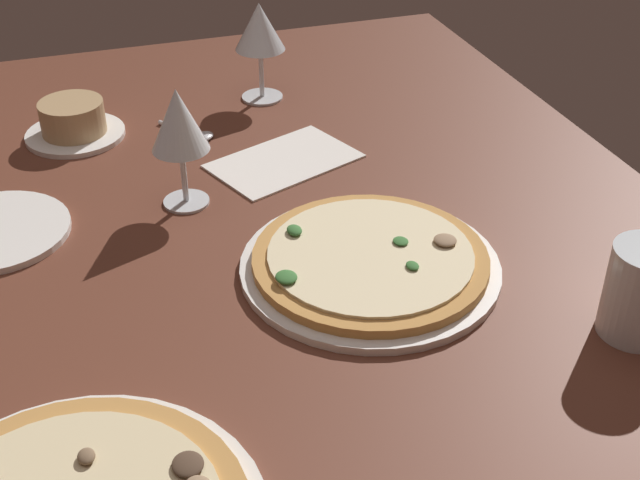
% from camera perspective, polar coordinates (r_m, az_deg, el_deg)
% --- Properties ---
extents(dining_table, '(1.50, 1.10, 0.04)m').
position_cam_1_polar(dining_table, '(1.06, -3.20, -1.65)').
color(dining_table, brown).
rests_on(dining_table, ground).
extents(pizza_main, '(0.31, 0.31, 0.03)m').
position_cam_1_polar(pizza_main, '(1.01, 3.36, -1.46)').
color(pizza_main, white).
rests_on(pizza_main, dining_table).
extents(ramekin_on_saucer, '(0.15, 0.15, 0.06)m').
position_cam_1_polar(ramekin_on_saucer, '(1.36, -16.14, 7.58)').
color(ramekin_on_saucer, white).
rests_on(ramekin_on_saucer, dining_table).
extents(wine_glass_far, '(0.08, 0.08, 0.16)m').
position_cam_1_polar(wine_glass_far, '(1.11, -9.42, 7.73)').
color(wine_glass_far, silver).
rests_on(wine_glass_far, dining_table).
extents(wine_glass_near, '(0.08, 0.08, 0.16)m').
position_cam_1_polar(wine_glass_near, '(1.41, -4.05, 13.81)').
color(wine_glass_near, silver).
rests_on(wine_glass_near, dining_table).
extents(paper_menu, '(0.19, 0.24, 0.00)m').
position_cam_1_polar(paper_menu, '(1.25, -2.40, 5.29)').
color(paper_menu, white).
rests_on(paper_menu, dining_table).
extents(spoon, '(0.10, 0.08, 0.01)m').
position_cam_1_polar(spoon, '(1.33, -8.29, 6.96)').
color(spoon, silver).
rests_on(spoon, dining_table).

